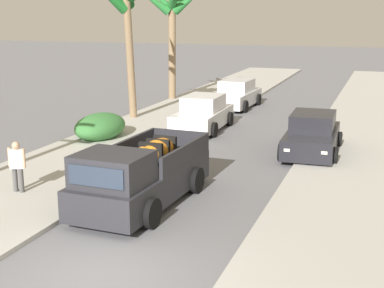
{
  "coord_description": "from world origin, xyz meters",
  "views": [
    {
      "loc": [
        5.08,
        -8.85,
        5.1
      ],
      "look_at": [
        -0.39,
        6.63,
        1.2
      ],
      "focal_mm": 51.78,
      "sensor_mm": 36.0,
      "label": 1
    }
  ],
  "objects_px": {
    "pickup_truck": "(140,177)",
    "hedge_bush": "(100,127)",
    "car_left_near": "(203,114)",
    "car_right_near": "(312,135)",
    "pedestrian": "(17,165)",
    "palm_tree_left_mid": "(126,2)",
    "palm_tree_left_back": "(172,11)",
    "car_left_mid": "(236,95)"
  },
  "relations": [
    {
      "from": "palm_tree_left_back",
      "to": "pedestrian",
      "type": "height_order",
      "value": "palm_tree_left_back"
    },
    {
      "from": "car_right_near",
      "to": "palm_tree_left_back",
      "type": "relative_size",
      "value": 0.65
    },
    {
      "from": "palm_tree_left_mid",
      "to": "car_left_mid",
      "type": "bearing_deg",
      "value": 53.5
    },
    {
      "from": "car_right_near",
      "to": "palm_tree_left_back",
      "type": "xyz_separation_m",
      "value": [
        -9.61,
        10.39,
        4.51
      ]
    },
    {
      "from": "car_right_near",
      "to": "hedge_bush",
      "type": "xyz_separation_m",
      "value": [
        -8.52,
        -0.48,
        -0.16
      ]
    },
    {
      "from": "car_left_mid",
      "to": "car_right_near",
      "type": "bearing_deg",
      "value": -59.63
    },
    {
      "from": "car_left_mid",
      "to": "hedge_bush",
      "type": "bearing_deg",
      "value": -108.57
    },
    {
      "from": "palm_tree_left_mid",
      "to": "palm_tree_left_back",
      "type": "distance_m",
      "value": 6.66
    },
    {
      "from": "car_left_near",
      "to": "hedge_bush",
      "type": "distance_m",
      "value": 4.7
    },
    {
      "from": "car_left_near",
      "to": "car_right_near",
      "type": "height_order",
      "value": "same"
    },
    {
      "from": "car_left_mid",
      "to": "palm_tree_left_mid",
      "type": "height_order",
      "value": "palm_tree_left_mid"
    },
    {
      "from": "car_right_near",
      "to": "car_left_mid",
      "type": "relative_size",
      "value": 1.0
    },
    {
      "from": "palm_tree_left_mid",
      "to": "palm_tree_left_back",
      "type": "xyz_separation_m",
      "value": [
        -0.37,
        6.64,
        -0.34
      ]
    },
    {
      "from": "pickup_truck",
      "to": "palm_tree_left_mid",
      "type": "relative_size",
      "value": 0.78
    },
    {
      "from": "palm_tree_left_back",
      "to": "hedge_bush",
      "type": "xyz_separation_m",
      "value": [
        1.1,
        -10.87,
        -4.67
      ]
    },
    {
      "from": "hedge_bush",
      "to": "pedestrian",
      "type": "xyz_separation_m",
      "value": [
        1.28,
        -7.16,
        0.36
      ]
    },
    {
      "from": "pickup_truck",
      "to": "pedestrian",
      "type": "xyz_separation_m",
      "value": [
        -3.63,
        -0.42,
        0.1
      ]
    },
    {
      "from": "car_left_near",
      "to": "hedge_bush",
      "type": "height_order",
      "value": "car_left_near"
    },
    {
      "from": "palm_tree_left_mid",
      "to": "hedge_bush",
      "type": "relative_size",
      "value": 2.41
    },
    {
      "from": "car_left_near",
      "to": "pedestrian",
      "type": "xyz_separation_m",
      "value": [
        -2.06,
        -10.47,
        0.2
      ]
    },
    {
      "from": "pickup_truck",
      "to": "palm_tree_left_back",
      "type": "height_order",
      "value": "palm_tree_left_back"
    },
    {
      "from": "pickup_truck",
      "to": "car_left_mid",
      "type": "xyz_separation_m",
      "value": [
        -1.7,
        16.28,
        -0.1
      ]
    },
    {
      "from": "car_right_near",
      "to": "car_left_mid",
      "type": "height_order",
      "value": "same"
    },
    {
      "from": "car_left_near",
      "to": "pedestrian",
      "type": "height_order",
      "value": "pedestrian"
    },
    {
      "from": "pickup_truck",
      "to": "pedestrian",
      "type": "relative_size",
      "value": 3.33
    },
    {
      "from": "pickup_truck",
      "to": "car_left_mid",
      "type": "bearing_deg",
      "value": 95.95
    },
    {
      "from": "pickup_truck",
      "to": "hedge_bush",
      "type": "xyz_separation_m",
      "value": [
        -4.9,
        6.74,
        -0.26
      ]
    },
    {
      "from": "car_left_near",
      "to": "pedestrian",
      "type": "distance_m",
      "value": 10.67
    },
    {
      "from": "palm_tree_left_mid",
      "to": "pedestrian",
      "type": "distance_m",
      "value": 12.47
    },
    {
      "from": "car_left_near",
      "to": "car_right_near",
      "type": "relative_size",
      "value": 0.99
    },
    {
      "from": "pickup_truck",
      "to": "palm_tree_left_back",
      "type": "relative_size",
      "value": 0.8
    },
    {
      "from": "pickup_truck",
      "to": "hedge_bush",
      "type": "relative_size",
      "value": 1.89
    },
    {
      "from": "hedge_bush",
      "to": "pedestrian",
      "type": "distance_m",
      "value": 7.29
    },
    {
      "from": "palm_tree_left_mid",
      "to": "hedge_bush",
      "type": "distance_m",
      "value": 6.6
    },
    {
      "from": "car_right_near",
      "to": "car_left_mid",
      "type": "xyz_separation_m",
      "value": [
        -5.31,
        9.06,
        0.0
      ]
    },
    {
      "from": "palm_tree_left_mid",
      "to": "car_right_near",
      "type": "bearing_deg",
      "value": -22.06
    },
    {
      "from": "palm_tree_left_mid",
      "to": "palm_tree_left_back",
      "type": "bearing_deg",
      "value": 93.19
    },
    {
      "from": "car_left_near",
      "to": "palm_tree_left_back",
      "type": "height_order",
      "value": "palm_tree_left_back"
    },
    {
      "from": "pickup_truck",
      "to": "palm_tree_left_mid",
      "type": "xyz_separation_m",
      "value": [
        -5.63,
        10.97,
        4.75
      ]
    },
    {
      "from": "car_left_near",
      "to": "palm_tree_left_mid",
      "type": "height_order",
      "value": "palm_tree_left_mid"
    },
    {
      "from": "car_right_near",
      "to": "palm_tree_left_mid",
      "type": "distance_m",
      "value": 11.09
    },
    {
      "from": "car_right_near",
      "to": "hedge_bush",
      "type": "relative_size",
      "value": 1.54
    }
  ]
}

